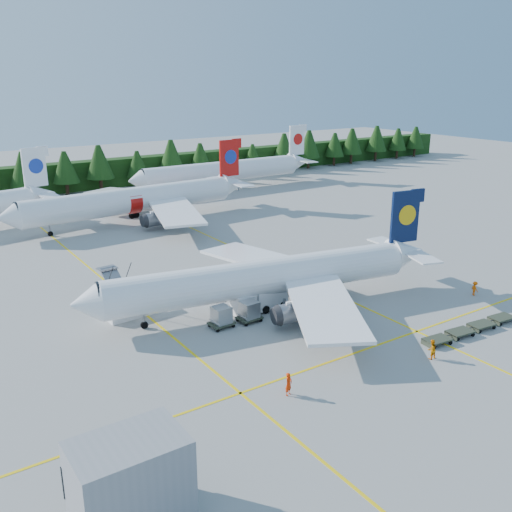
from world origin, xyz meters
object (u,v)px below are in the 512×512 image
airliner_red (128,201)px  airstairs (126,307)px  service_truck (259,297)px  airliner_navy (255,279)px

airliner_red → airstairs: airliner_red is taller
service_truck → airstairs: bearing=151.9°
airstairs → service_truck: size_ratio=1.09×
service_truck → airliner_navy: bearing=124.3°
airliner_red → service_truck: airliner_red is taller
airliner_navy → service_truck: airliner_navy is taller
airliner_red → service_truck: 42.30m
airliner_navy → airstairs: airliner_navy is taller
airliner_navy → service_truck: 2.00m
airliner_navy → airliner_red: (2.73, 41.80, 0.35)m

